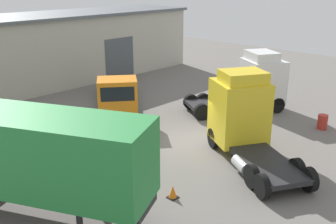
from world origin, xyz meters
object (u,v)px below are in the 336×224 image
Objects in this scene: container_trailer_green at (25,153)px; flatbed_truck_orange at (118,95)px; tractor_unit_yellow at (243,116)px; traffic_cone at (173,192)px; oil_drum at (322,122)px; tractor_unit_white at (255,83)px.

container_trailer_green reaches higher than flatbed_truck_orange.
tractor_unit_yellow is (0.44, -9.37, 0.71)m from flatbed_truck_orange.
flatbed_truck_orange is 11.12m from traffic_cone.
tractor_unit_yellow is (10.25, -2.54, -0.62)m from container_trailer_green.
container_trailer_green is 10.58m from tractor_unit_yellow.
tractor_unit_yellow reaches higher than oil_drum.
tractor_unit_white is at bearing 85.58° from oil_drum.
flatbed_truck_orange is at bearing 98.83° from container_trailer_green.
traffic_cone is (-11.88, 1.17, -0.19)m from oil_drum.
flatbed_truck_orange is at bearing 62.14° from traffic_cone.
container_trailer_green is at bearing -145.95° from tractor_unit_white.
traffic_cone is (-5.17, -9.79, -1.06)m from flatbed_truck_orange.
flatbed_truck_orange is at bearing 121.46° from oil_drum.
tractor_unit_white is at bearing 17.33° from traffic_cone.
flatbed_truck_orange is 9.06× the size of oil_drum.
oil_drum is at bearing -73.49° from tractor_unit_yellow.
container_trailer_green is 12.02m from flatbed_truck_orange.
oil_drum is (6.27, -1.59, -1.58)m from tractor_unit_yellow.
tractor_unit_yellow is at bearing -121.78° from tractor_unit_white.
traffic_cone is (-12.27, -3.83, -1.62)m from tractor_unit_white.
container_trailer_green reaches higher than tractor_unit_white.
tractor_unit_white is 0.85× the size of flatbed_truck_orange.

